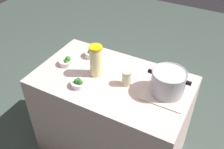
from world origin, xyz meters
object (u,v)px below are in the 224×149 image
at_px(lemonade_pitcher, 96,61).
at_px(broccoli_bowl_center, 78,83).
at_px(mason_jar, 127,78).
at_px(broccoli_bowl_back, 91,53).
at_px(cooking_pot, 168,82).
at_px(broccoli_bowl_front, 66,62).

bearing_deg(lemonade_pitcher, broccoli_bowl_center, -102.42).
height_order(mason_jar, broccoli_bowl_back, mason_jar).
relative_size(lemonade_pitcher, broccoli_bowl_center, 2.27).
relative_size(lemonade_pitcher, mason_jar, 2.17).
bearing_deg(broccoli_bowl_back, cooking_pot, -10.57).
height_order(cooking_pot, mason_jar, cooking_pot).
xyz_separation_m(broccoli_bowl_front, broccoli_bowl_back, (0.13, 0.22, 0.00)).
bearing_deg(cooking_pot, broccoli_bowl_center, -157.69).
bearing_deg(broccoli_bowl_back, broccoli_bowl_center, -71.76).
relative_size(lemonade_pitcher, broccoli_bowl_front, 2.17).
bearing_deg(mason_jar, broccoli_bowl_center, -147.28).
bearing_deg(mason_jar, cooking_pot, 9.77).
bearing_deg(cooking_pot, broccoli_bowl_front, -175.59).
bearing_deg(cooking_pot, mason_jar, -170.23).
bearing_deg(lemonade_pitcher, cooking_pot, 5.59).
bearing_deg(broccoli_bowl_center, broccoli_bowl_front, 143.38).
relative_size(broccoli_bowl_center, broccoli_bowl_back, 0.94).
xyz_separation_m(mason_jar, broccoli_bowl_center, (-0.34, -0.22, -0.03)).
distance_m(cooking_pot, broccoli_bowl_front, 0.94).
relative_size(broccoli_bowl_front, broccoli_bowl_back, 0.98).
distance_m(mason_jar, broccoli_bowl_front, 0.61).
bearing_deg(broccoli_bowl_center, mason_jar, 32.72).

